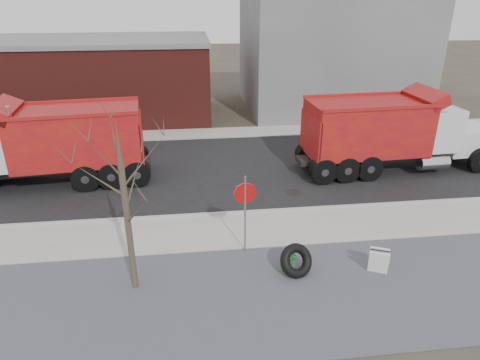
{
  "coord_description": "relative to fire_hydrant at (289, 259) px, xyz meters",
  "views": [
    {
      "loc": [
        -1.33,
        -13.28,
        8.14
      ],
      "look_at": [
        0.47,
        1.71,
        1.4
      ],
      "focal_mm": 32.0,
      "sensor_mm": 36.0,
      "label": 1
    }
  ],
  "objects": [
    {
      "name": "dump_truck_red_b",
      "position": [
        -9.08,
        7.81,
        1.56
      ],
      "size": [
        9.41,
        3.49,
        3.89
      ],
      "rotation": [
        0.0,
        0.0,
        3.24
      ],
      "color": "black",
      "rests_on": "ground"
    },
    {
      "name": "truck_tire",
      "position": [
        0.19,
        -0.18,
        0.06
      ],
      "size": [
        1.31,
        1.16,
        1.08
      ],
      "color": "black",
      "rests_on": "ground"
    },
    {
      "name": "bare_tree",
      "position": [
        -4.72,
        -0.25,
        2.87
      ],
      "size": [
        3.2,
        3.2,
        5.2
      ],
      "color": "#382D23",
      "rests_on": "ground"
    },
    {
      "name": "building_brick",
      "position": [
        -11.52,
        19.35,
        2.23
      ],
      "size": [
        20.2,
        8.2,
        5.3
      ],
      "color": "maroon",
      "rests_on": "ground"
    },
    {
      "name": "ground",
      "position": [
        -1.52,
        2.35,
        -0.42
      ],
      "size": [
        120.0,
        120.0,
        0.0
      ],
      "primitive_type": "plane",
      "color": "#383328",
      "rests_on": "ground"
    },
    {
      "name": "curb",
      "position": [
        -1.52,
        3.9,
        -0.37
      ],
      "size": [
        60.0,
        0.15,
        0.11
      ],
      "primitive_type": "cube",
      "color": "#9E9B93",
      "rests_on": "ground"
    },
    {
      "name": "dump_truck_red_a",
      "position": [
        6.69,
        7.66,
        1.56
      ],
      "size": [
        9.84,
        3.17,
        3.91
      ],
      "rotation": [
        0.0,
        0.0,
        0.06
      ],
      "color": "black",
      "rests_on": "ground"
    },
    {
      "name": "stop_sign",
      "position": [
        -1.22,
        1.25,
        1.48
      ],
      "size": [
        0.76,
        0.08,
        2.79
      ],
      "rotation": [
        0.0,
        0.0,
        -0.32
      ],
      "color": "gray",
      "rests_on": "ground"
    },
    {
      "name": "sidewalk",
      "position": [
        -1.52,
        2.6,
        -0.39
      ],
      "size": [
        60.0,
        2.5,
        0.06
      ],
      "primitive_type": "cube",
      "color": "#9E9B93",
      "rests_on": "ground"
    },
    {
      "name": "building_grey",
      "position": [
        7.48,
        20.35,
        3.58
      ],
      "size": [
        12.0,
        10.0,
        8.0
      ],
      "color": "gray",
      "rests_on": "ground"
    },
    {
      "name": "road",
      "position": [
        -1.52,
        8.65,
        -0.41
      ],
      "size": [
        60.0,
        9.4,
        0.02
      ],
      "primitive_type": "cube",
      "color": "black",
      "rests_on": "ground"
    },
    {
      "name": "fire_hydrant",
      "position": [
        0.0,
        0.0,
        0.0
      ],
      "size": [
        0.52,
        0.51,
        0.92
      ],
      "rotation": [
        0.0,
        0.0,
        0.18
      ],
      "color": "#296E36",
      "rests_on": "ground"
    },
    {
      "name": "sandwich_board",
      "position": [
        2.74,
        -0.45,
        0.02
      ],
      "size": [
        0.69,
        0.58,
        0.83
      ],
      "rotation": [
        0.0,
        0.0,
        -0.41
      ],
      "color": "white",
      "rests_on": "ground"
    },
    {
      "name": "gravel_verge",
      "position": [
        -1.52,
        -1.15,
        -0.41
      ],
      "size": [
        60.0,
        5.0,
        0.03
      ],
      "primitive_type": "cube",
      "color": "slate",
      "rests_on": "ground"
    },
    {
      "name": "far_sidewalk",
      "position": [
        -1.52,
        14.35,
        -0.39
      ],
      "size": [
        60.0,
        2.0,
        0.06
      ],
      "primitive_type": "cube",
      "color": "#9E9B93",
      "rests_on": "ground"
    }
  ]
}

